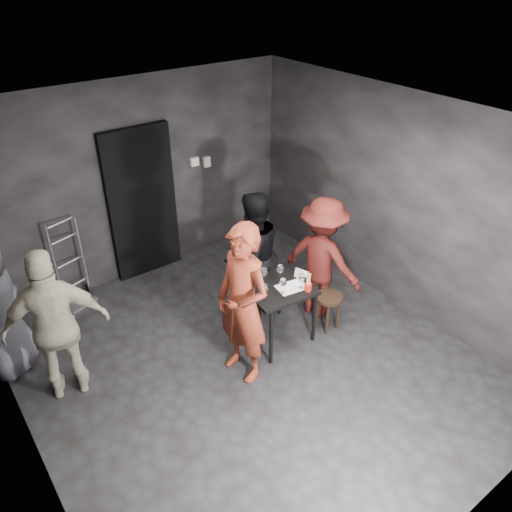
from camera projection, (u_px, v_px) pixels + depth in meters
floor at (249, 364)px, 5.62m from camera, size 4.50×5.00×0.02m
ceiling at (247, 128)px, 4.20m from camera, size 4.50×5.00×0.02m
wall_back at (138, 182)px, 6.61m from camera, size 4.50×0.04×2.70m
wall_front at (477, 430)px, 3.21m from camera, size 4.50×0.04×2.70m
wall_left at (8, 359)px, 3.76m from camera, size 0.04×5.00×2.70m
wall_right at (398, 203)px, 6.06m from camera, size 0.04×5.00×2.70m
doorway at (142, 204)px, 6.73m from camera, size 0.95×0.10×2.10m
wallbox_upper at (194, 162)px, 6.96m from camera, size 0.12×0.06×0.12m
wallbox_lower at (207, 162)px, 7.09m from camera, size 0.10×0.06×0.14m
hand_truck at (76, 288)px, 6.51m from camera, size 0.39×0.34×1.18m
tasting_table at (276, 292)px, 5.68m from camera, size 0.72×0.72×0.75m
stool at (328, 303)px, 5.97m from camera, size 0.33×0.33×0.47m
server_red at (243, 290)px, 4.96m from camera, size 0.64×0.87×2.18m
woman_black at (253, 251)px, 5.99m from camera, size 0.90×0.54×1.79m
man_maroon at (322, 256)px, 6.01m from camera, size 0.79×1.17×1.66m
bystander_cream at (54, 317)px, 4.79m from camera, size 1.25×0.85×1.94m
tasting_mat at (292, 287)px, 5.59m from camera, size 0.37×0.27×0.00m
wine_glass_a at (264, 291)px, 5.35m from camera, size 0.09×0.09×0.21m
wine_glass_b at (256, 280)px, 5.53m from camera, size 0.10×0.10×0.20m
wine_glass_c at (264, 275)px, 5.59m from camera, size 0.10×0.10×0.22m
wine_glass_d at (283, 285)px, 5.45m from camera, size 0.09×0.09×0.21m
wine_glass_e at (302, 281)px, 5.53m from camera, size 0.09×0.09×0.20m
wine_glass_f at (280, 272)px, 5.67m from camera, size 0.09×0.09×0.21m
wine_bottle at (250, 282)px, 5.45m from camera, size 0.08×0.08×0.34m
breadstick_cup at (308, 282)px, 5.48m from camera, size 0.08×0.08×0.25m
reserved_card at (300, 274)px, 5.72m from camera, size 0.13×0.16×0.11m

